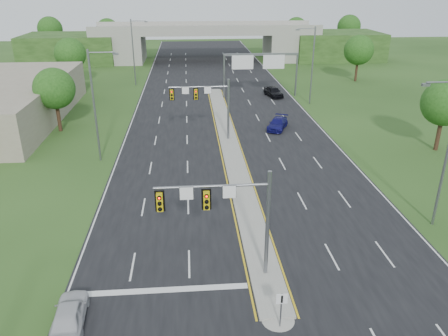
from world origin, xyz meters
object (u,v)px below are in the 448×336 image
overpass (206,44)px  car_far_b (278,124)px  signal_mast_far (208,100)px  signal_mast_near (229,209)px  sign_gantry (260,63)px  car_far_c (273,92)px  car_white (69,314)px  keep_right_sign (281,305)px

overpass → car_far_b: (6.41, -51.47, -2.87)m
signal_mast_far → car_far_b: signal_mast_far is taller
signal_mast_far → overpass: bearing=87.6°
signal_mast_near → car_far_b: bearing=73.1°
sign_gantry → car_far_c: sign_gantry is taller
signal_mast_near → sign_gantry: 45.88m
car_white → car_far_c: car_far_c is taller
keep_right_sign → car_far_c: 50.11m
car_far_c → sign_gantry: bearing=163.5°
car_white → sign_gantry: bearing=-114.0°
signal_mast_near → signal_mast_far: bearing=90.0°
signal_mast_far → car_white: size_ratio=1.75×
signal_mast_near → sign_gantry: bearing=78.8°
car_far_c → keep_right_sign: bearing=-113.1°
car_far_b → overpass: bearing=121.4°
keep_right_sign → car_far_b: 33.68m
signal_mast_far → sign_gantry: bearing=65.9°
car_far_b → keep_right_sign: bearing=-76.7°
overpass → car_white: 84.13m
signal_mast_near → overpass: size_ratio=0.09×
car_far_b → signal_mast_near: bearing=-82.6°
signal_mast_near → overpass: (2.26, 80.07, -1.17)m
overpass → car_far_c: overpass is taller
overpass → car_white: size_ratio=19.98×
overpass → car_far_c: (8.96, -35.23, -2.75)m
keep_right_sign → sign_gantry: bearing=82.3°
sign_gantry → overpass: bearing=100.8°
signal_mast_far → car_far_c: 23.13m
keep_right_sign → car_far_b: (6.41, 33.05, -0.83)m
signal_mast_far → car_white: 29.88m
sign_gantry → car_far_b: 17.02m
signal_mast_near → car_white: (-8.74, -3.29, -4.02)m
car_white → car_far_c: size_ratio=0.87×
keep_right_sign → sign_gantry: sign_gantry is taller
car_far_b → car_far_c: bearing=105.3°
signal_mast_near → sign_gantry: size_ratio=0.60×
keep_right_sign → car_white: keep_right_sign is taller
signal_mast_far → overpass: overpass is taller
signal_mast_far → car_far_b: size_ratio=1.52×
car_white → keep_right_sign: bearing=170.1°
car_far_b → sign_gantry: bearing=113.3°
car_far_c → signal_mast_near: bearing=-116.9°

